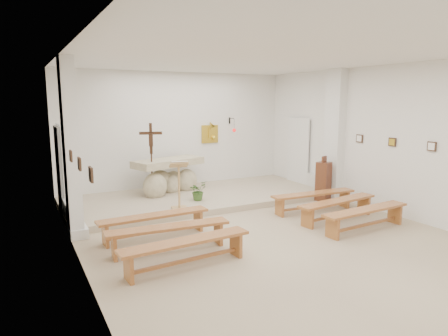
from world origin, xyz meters
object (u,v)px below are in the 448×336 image
altar (168,178)px  bench_left_front (154,220)px  bench_left_second (169,232)px  lectern (179,185)px  bench_right_front (314,197)px  bench_left_third (186,247)px  bench_right_second (338,205)px  crucifix_stand (151,155)px  donation_pedestal (323,181)px  bench_right_third (366,214)px

altar → bench_left_front: 3.32m
altar → bench_left_second: size_ratio=0.95×
altar → lectern: (-0.38, -1.80, 0.18)m
altar → bench_right_front: 4.00m
bench_right_front → altar: bearing=135.0°
lectern → bench_left_second: (-1.00, -2.02, -0.38)m
lectern → bench_left_third: bearing=-96.4°
bench_right_front → lectern: bearing=162.0°
bench_right_second → altar: bearing=117.6°
crucifix_stand → bench_left_third: 4.51m
altar → bench_left_third: altar is taller
bench_right_front → bench_left_second: 4.10m
bench_left_front → crucifix_stand: bearing=70.7°
bench_left_front → altar: bearing=63.0°
bench_right_front → donation_pedestal: bearing=41.4°
altar → lectern: lectern is taller
crucifix_stand → bench_right_second: bearing=-28.8°
lectern → bench_left_third: (-1.00, -2.84, -0.38)m
crucifix_stand → donation_pedestal: bearing=-6.5°
bench_left_third → bench_right_third: size_ratio=1.00×
altar → donation_pedestal: donation_pedestal is taller
crucifix_stand → donation_pedestal: size_ratio=1.61×
crucifix_stand → bench_right_front: size_ratio=0.87×
bench_left_front → bench_left_third: bearing=-92.3°
donation_pedestal → bench_left_front: donation_pedestal is taller
altar → bench_right_third: altar is taller
bench_right_second → bench_left_third: (-4.02, -0.82, 0.00)m
bench_left_second → bench_right_second: same height
bench_left_front → bench_left_second: size_ratio=1.00×
donation_pedestal → bench_right_second: (-0.95, -1.55, -0.18)m
altar → bench_right_third: bearing=-78.4°
lectern → bench_right_third: lectern is taller
altar → bench_right_second: bearing=-73.4°
donation_pedestal → bench_right_front: (-0.95, -0.73, -0.18)m
bench_left_front → bench_left_second: same height
lectern → bench_left_second: lectern is taller
altar → bench_left_third: (-1.38, -4.64, -0.19)m
bench_left_third → bench_left_second: bearing=86.2°
bench_left_second → bench_right_second: size_ratio=1.00×
bench_right_second → bench_right_third: same height
bench_left_front → bench_right_second: (4.02, -0.82, 0.00)m
bench_left_third → donation_pedestal: bearing=21.7°
bench_right_front → bench_right_second: size_ratio=1.00×
donation_pedestal → bench_left_third: bearing=-176.0°
bench_right_second → crucifix_stand: bearing=125.2°
altar → bench_right_front: bearing=-66.7°
altar → donation_pedestal: (3.58, -2.28, -0.01)m
bench_right_front → bench_left_second: bearing=-164.6°
crucifix_stand → bench_left_front: size_ratio=0.87×
bench_right_front → bench_right_third: (0.00, -1.64, 0.00)m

